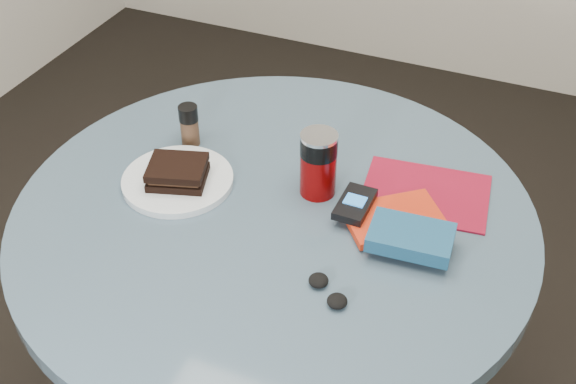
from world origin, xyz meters
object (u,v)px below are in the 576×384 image
at_px(novel, 411,237).
at_px(soda_can, 318,164).
at_px(headphones, 328,291).
at_px(mp3_player, 355,204).
at_px(red_book, 394,218).
at_px(plate, 178,180).
at_px(pepper_grinder, 189,125).
at_px(sandwich, 178,172).
at_px(magazine, 426,193).
at_px(table, 275,269).

bearing_deg(novel, soda_can, 151.56).
bearing_deg(novel, headphones, -126.45).
bearing_deg(mp3_player, headphones, -83.25).
relative_size(soda_can, red_book, 0.77).
xyz_separation_m(plate, mp3_player, (0.36, 0.04, 0.02)).
xyz_separation_m(pepper_grinder, novel, (0.52, -0.14, -0.01)).
relative_size(sandwich, soda_can, 0.99).
relative_size(sandwich, red_book, 0.76).
relative_size(magazine, red_book, 1.38).
distance_m(sandwich, mp3_player, 0.35).
bearing_deg(pepper_grinder, sandwich, -70.57).
distance_m(pepper_grinder, mp3_player, 0.41).
distance_m(table, sandwich, 0.28).
bearing_deg(headphones, sandwich, 156.94).
relative_size(plate, red_book, 1.26).
bearing_deg(table, soda_can, 54.22).
bearing_deg(headphones, mp3_player, 96.75).
relative_size(soda_can, pepper_grinder, 1.45).
distance_m(sandwich, novel, 0.47).
relative_size(table, magazine, 4.13).
bearing_deg(novel, red_book, 122.92).
xyz_separation_m(table, plate, (-0.21, -0.00, 0.17)).
height_order(plate, novel, novel).
distance_m(plate, magazine, 0.49).
relative_size(sandwich, novel, 0.91).
xyz_separation_m(plate, magazine, (0.46, 0.16, -0.00)).
relative_size(sandwich, mp3_player, 1.31).
distance_m(red_book, novel, 0.08).
relative_size(mp3_player, headphones, 1.10).
height_order(mp3_player, headphones, mp3_player).
xyz_separation_m(magazine, red_book, (-0.03, -0.11, 0.01)).
relative_size(plate, magazine, 0.91).
bearing_deg(headphones, soda_can, 114.64).
distance_m(sandwich, headphones, 0.41).
height_order(soda_can, novel, soda_can).
bearing_deg(pepper_grinder, soda_can, -8.61).
bearing_deg(headphones, magazine, 75.49).
distance_m(plate, soda_can, 0.29).
relative_size(soda_can, magazine, 0.56).
xyz_separation_m(soda_can, red_book, (0.16, -0.03, -0.06)).
bearing_deg(novel, table, 172.81).
height_order(table, plate, plate).
bearing_deg(mp3_player, soda_can, 156.31).
bearing_deg(pepper_grinder, headphones, -35.02).
xyz_separation_m(sandwich, headphones, (0.37, -0.16, -0.02)).
distance_m(sandwich, pepper_grinder, 0.15).
height_order(soda_can, pepper_grinder, soda_can).
bearing_deg(mp3_player, plate, -172.79).
relative_size(red_book, mp3_player, 1.73).
relative_size(pepper_grinder, novel, 0.63).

